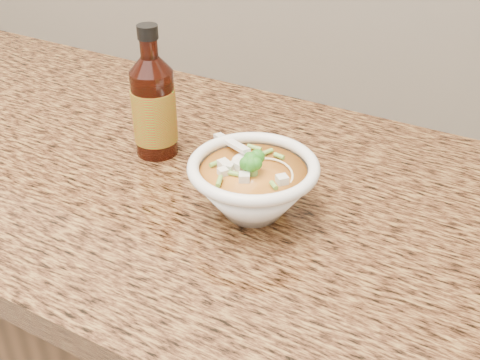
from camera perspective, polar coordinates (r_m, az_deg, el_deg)
The scene contains 4 objects.
cabinet at distance 1.32m, azimuth -11.65°, elevation -14.03°, with size 4.00×0.65×0.86m, color black.
counter_slab at distance 1.05m, azimuth -14.34°, elevation 3.20°, with size 4.00×0.68×0.04m, color olive.
soup_bowl at distance 0.80m, azimuth 1.26°, elevation -0.62°, with size 0.18×0.17×0.10m.
hot_sauce_bottle at distance 0.93m, azimuth -8.17°, elevation 6.82°, with size 0.09×0.09×0.21m.
Camera 1 is at (0.66, 1.03, 1.38)m, focal length 45.00 mm.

